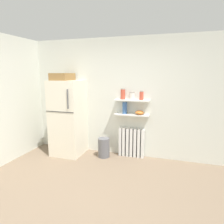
# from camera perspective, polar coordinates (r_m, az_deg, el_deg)

# --- Properties ---
(ground_plane) EXTENTS (7.04, 7.04, 0.00)m
(ground_plane) POSITION_cam_1_polar(r_m,az_deg,el_deg) (3.53, -2.81, -20.50)
(ground_plane) COLOR #7A6651
(back_wall) EXTENTS (7.04, 0.10, 2.60)m
(back_wall) POSITION_cam_1_polar(r_m,az_deg,el_deg) (4.53, 3.93, 3.99)
(back_wall) COLOR silver
(back_wall) RESTS_ON ground_plane
(refrigerator) EXTENTS (0.67, 0.70, 1.84)m
(refrigerator) POSITION_cam_1_polar(r_m,az_deg,el_deg) (4.72, -12.26, -1.19)
(refrigerator) COLOR silver
(refrigerator) RESTS_ON ground_plane
(radiator) EXTENTS (0.56, 0.12, 0.64)m
(radiator) POSITION_cam_1_polar(r_m,az_deg,el_deg) (4.59, 5.48, -8.51)
(radiator) COLOR white
(radiator) RESTS_ON ground_plane
(wall_shelf_lower) EXTENTS (0.74, 0.22, 0.02)m
(wall_shelf_lower) POSITION_cam_1_polar(r_m,az_deg,el_deg) (4.40, 5.54, -0.73)
(wall_shelf_lower) COLOR white
(wall_shelf_upper) EXTENTS (0.74, 0.22, 0.02)m
(wall_shelf_upper) POSITION_cam_1_polar(r_m,az_deg,el_deg) (4.34, 5.61, 3.30)
(wall_shelf_upper) COLOR white
(storage_jar_0) EXTENTS (0.10, 0.10, 0.23)m
(storage_jar_0) POSITION_cam_1_polar(r_m,az_deg,el_deg) (4.38, 3.07, 5.07)
(storage_jar_0) COLOR #C64C38
(storage_jar_0) RESTS_ON wall_shelf_upper
(storage_jar_1) EXTENTS (0.12, 0.12, 0.16)m
(storage_jar_1) POSITION_cam_1_polar(r_m,az_deg,el_deg) (4.33, 5.64, 4.52)
(storage_jar_1) COLOR silver
(storage_jar_1) RESTS_ON wall_shelf_upper
(storage_jar_2) EXTENTS (0.09, 0.09, 0.19)m
(storage_jar_2) POSITION_cam_1_polar(r_m,az_deg,el_deg) (4.29, 8.26, 4.61)
(storage_jar_2) COLOR #C64C38
(storage_jar_2) RESTS_ON wall_shelf_upper
(vase) EXTENTS (0.10, 0.10, 0.25)m
(vase) POSITION_cam_1_polar(r_m,az_deg,el_deg) (4.40, 3.60, 1.17)
(vase) COLOR #38609E
(vase) RESTS_ON wall_shelf_lower
(shelf_bowl) EXTENTS (0.19, 0.19, 0.09)m
(shelf_bowl) POSITION_cam_1_polar(r_m,az_deg,el_deg) (4.35, 7.73, -0.14)
(shelf_bowl) COLOR orange
(shelf_bowl) RESTS_ON wall_shelf_lower
(trash_bin) EXTENTS (0.25, 0.25, 0.43)m
(trash_bin) POSITION_cam_1_polar(r_m,az_deg,el_deg) (4.58, -2.31, -9.92)
(trash_bin) COLOR slate
(trash_bin) RESTS_ON ground_plane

